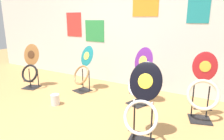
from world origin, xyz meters
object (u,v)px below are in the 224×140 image
Objects in this scene: toilet_seat_display_jazz_black at (143,103)px; toilet_seat_display_teal_sax at (83,70)px; toilet_seat_display_purple_note at (140,78)px; toilet_seat_display_woodgrain at (30,69)px; paint_can at (55,99)px; toilet_seat_display_crimson_swirl at (203,90)px.

toilet_seat_display_teal_sax is at bearing 148.37° from toilet_seat_display_jazz_black.
toilet_seat_display_woodgrain is (-2.15, -0.35, -0.05)m from toilet_seat_display_purple_note.
toilet_seat_display_woodgrain reaches higher than paint_can.
toilet_seat_display_teal_sax is 0.82m from paint_can.
toilet_seat_display_jazz_black is at bearing -65.45° from toilet_seat_display_purple_note.
toilet_seat_display_crimson_swirl is at bearing 59.33° from toilet_seat_display_jazz_black.
paint_can is (-2.05, -0.64, -0.33)m from toilet_seat_display_crimson_swirl.
toilet_seat_display_jazz_black is (0.42, -0.93, 0.02)m from toilet_seat_display_purple_note.
toilet_seat_display_jazz_black is 1.05× the size of toilet_seat_display_teal_sax.
toilet_seat_display_jazz_black is 1.03× the size of toilet_seat_display_woodgrain.
toilet_seat_display_jazz_black reaches higher than toilet_seat_display_teal_sax.
toilet_seat_display_teal_sax is 4.74× the size of paint_can.
toilet_seat_display_crimson_swirl is 2.17m from paint_can.
toilet_seat_display_teal_sax is (-1.15, 0.04, -0.03)m from toilet_seat_display_purple_note.
toilet_seat_display_woodgrain is 1.07m from toilet_seat_display_teal_sax.
toilet_seat_display_jazz_black is 2.64m from toilet_seat_display_woodgrain.
toilet_seat_display_purple_note is 1.06× the size of toilet_seat_display_woodgrain.
toilet_seat_display_crimson_swirl is (0.50, 0.84, -0.02)m from toilet_seat_display_jazz_black.
toilet_seat_display_teal_sax is 0.91× the size of toilet_seat_display_crimson_swirl.
toilet_seat_display_crimson_swirl is at bearing 17.29° from paint_can.
toilet_seat_display_crimson_swirl reaches higher than toilet_seat_display_purple_note.
paint_can is at bearing -162.71° from toilet_seat_display_crimson_swirl.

